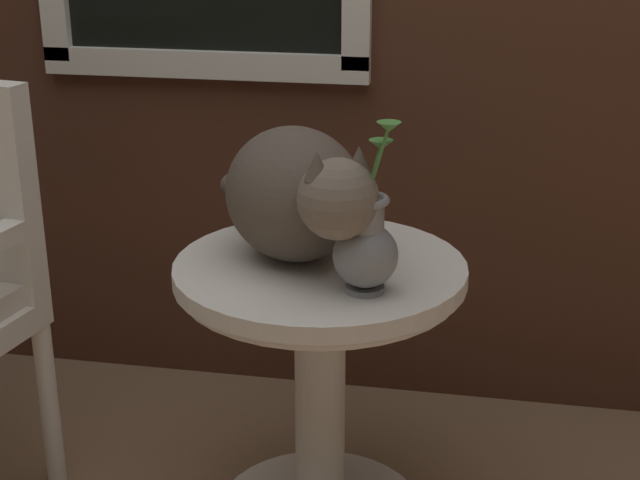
# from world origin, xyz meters

# --- Properties ---
(wicker_side_table) EXTENTS (0.60, 0.60, 0.62)m
(wicker_side_table) POSITION_xyz_m (0.19, 0.22, 0.43)
(wicker_side_table) COLOR silver
(wicker_side_table) RESTS_ON ground_plane
(cat) EXTENTS (0.43, 0.54, 0.28)m
(cat) POSITION_xyz_m (0.14, 0.23, 0.76)
(cat) COLOR brown
(cat) RESTS_ON wicker_side_table
(pewter_vase_with_ivy) EXTENTS (0.12, 0.12, 0.33)m
(pewter_vase_with_ivy) POSITION_xyz_m (0.30, 0.10, 0.72)
(pewter_vase_with_ivy) COLOR gray
(pewter_vase_with_ivy) RESTS_ON wicker_side_table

